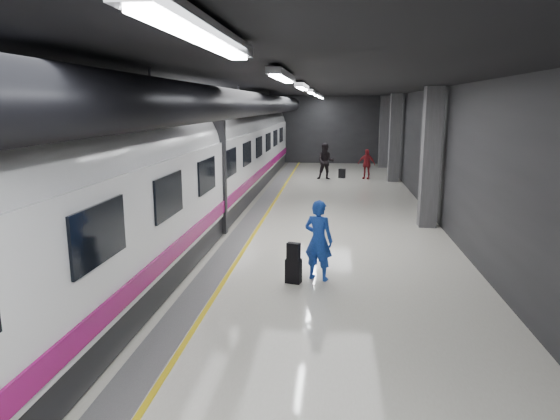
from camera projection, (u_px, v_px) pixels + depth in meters
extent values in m
plane|color=silver|center=(283.00, 238.00, 15.03)|extent=(40.00, 40.00, 0.00)
cube|color=black|center=(284.00, 84.00, 14.10)|extent=(10.00, 40.00, 0.02)
cube|color=#28282B|center=(313.00, 130.00, 34.02)|extent=(10.00, 0.02, 4.50)
cube|color=#28282B|center=(119.00, 161.00, 15.10)|extent=(0.02, 40.00, 4.50)
cube|color=#28282B|center=(460.00, 166.00, 14.03)|extent=(0.02, 40.00, 4.50)
cube|color=slate|center=(239.00, 236.00, 15.17)|extent=(0.65, 39.80, 0.01)
cube|color=yellow|center=(252.00, 237.00, 15.13)|extent=(0.10, 39.80, 0.01)
cylinder|color=black|center=(239.00, 104.00, 14.35)|extent=(0.80, 38.00, 0.80)
cube|color=silver|center=(206.00, 33.00, 3.36)|extent=(0.22, 2.60, 0.10)
cube|color=silver|center=(283.00, 75.00, 8.22)|extent=(0.22, 2.60, 0.10)
cube|color=silver|center=(302.00, 86.00, 13.09)|extent=(0.22, 2.60, 0.10)
cube|color=silver|center=(311.00, 91.00, 17.95)|extent=(0.22, 2.60, 0.10)
cube|color=silver|center=(317.00, 94.00, 22.81)|extent=(0.22, 2.60, 0.10)
cube|color=silver|center=(320.00, 96.00, 27.68)|extent=(0.22, 2.60, 0.10)
cube|color=silver|center=(322.00, 97.00, 31.57)|extent=(0.22, 2.60, 0.10)
cube|color=#515154|center=(430.00, 158.00, 16.03)|extent=(0.55, 0.55, 4.50)
cube|color=#515154|center=(395.00, 138.00, 25.75)|extent=(0.55, 0.55, 4.50)
cube|color=#515154|center=(384.00, 132.00, 31.59)|extent=(0.55, 0.55, 4.50)
cube|color=black|center=(178.00, 224.00, 15.31)|extent=(2.80, 38.00, 0.60)
cube|color=white|center=(176.00, 179.00, 15.02)|extent=(2.90, 38.00, 2.20)
cylinder|color=white|center=(175.00, 147.00, 14.82)|extent=(2.80, 38.00, 2.80)
cube|color=#8C0C5C|center=(225.00, 206.00, 15.02)|extent=(0.04, 38.00, 0.35)
cube|color=black|center=(176.00, 170.00, 14.96)|extent=(3.05, 0.25, 3.80)
cube|color=black|center=(99.00, 234.00, 7.00)|extent=(0.05, 1.60, 0.85)
cube|color=black|center=(169.00, 196.00, 9.91)|extent=(0.05, 1.60, 0.85)
cube|color=black|center=(207.00, 175.00, 12.83)|extent=(0.05, 1.60, 0.85)
cube|color=black|center=(231.00, 162.00, 15.75)|extent=(0.05, 1.60, 0.85)
cube|color=black|center=(247.00, 153.00, 18.67)|extent=(0.05, 1.60, 0.85)
cube|color=black|center=(259.00, 147.00, 21.59)|extent=(0.05, 1.60, 0.85)
cube|color=black|center=(268.00, 142.00, 24.50)|extent=(0.05, 1.60, 0.85)
cube|color=black|center=(275.00, 138.00, 27.42)|extent=(0.05, 1.60, 0.85)
cube|color=black|center=(281.00, 135.00, 30.34)|extent=(0.05, 1.60, 0.85)
imported|color=blue|center=(318.00, 240.00, 11.27)|extent=(0.79, 0.66, 1.85)
cube|color=black|center=(293.00, 271.00, 11.18)|extent=(0.38, 0.29, 0.56)
cube|color=black|center=(293.00, 251.00, 11.04)|extent=(0.32, 0.23, 0.38)
imported|color=black|center=(326.00, 161.00, 26.61)|extent=(0.95, 0.75, 1.94)
imported|color=maroon|center=(366.00, 164.00, 26.86)|extent=(1.02, 0.68, 1.61)
cube|color=black|center=(342.00, 173.00, 27.27)|extent=(0.40, 0.33, 0.50)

